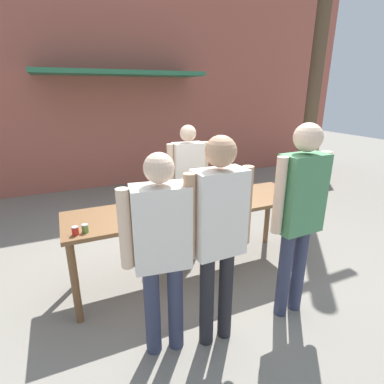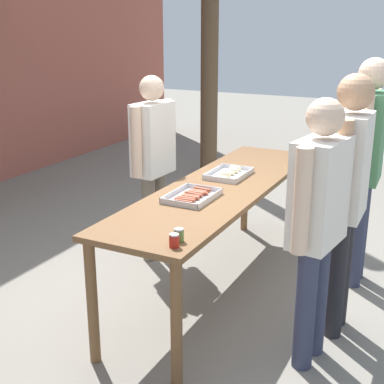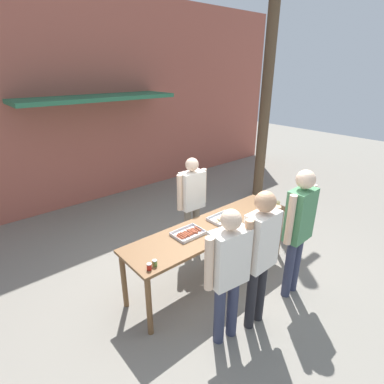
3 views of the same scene
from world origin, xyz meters
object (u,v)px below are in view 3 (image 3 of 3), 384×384
at_px(food_tray_sausages, 188,233).
at_px(person_server_behind_table, 192,197).
at_px(beer_cup, 277,205).
at_px(person_customer_holding_hotdog, 228,267).
at_px(person_customer_with_cup, 299,223).
at_px(condiment_jar_ketchup, 155,263).
at_px(person_customer_waiting_in_line, 260,249).
at_px(food_tray_buns, 223,218).
at_px(condiment_jar_mustard, 149,267).
at_px(utility_pole, 267,83).

height_order(food_tray_sausages, person_server_behind_table, person_server_behind_table).
height_order(beer_cup, person_server_behind_table, person_server_behind_table).
height_order(food_tray_sausages, person_customer_holding_hotdog, person_customer_holding_hotdog).
relative_size(person_customer_holding_hotdog, person_customer_with_cup, 0.92).
xyz_separation_m(condiment_jar_ketchup, beer_cup, (2.36, -0.00, 0.02)).
bearing_deg(condiment_jar_ketchup, person_customer_waiting_in_line, -38.84).
relative_size(person_server_behind_table, person_customer_waiting_in_line, 0.93).
height_order(food_tray_buns, beer_cup, beer_cup).
bearing_deg(person_server_behind_table, condiment_jar_mustard, -142.83).
bearing_deg(person_customer_holding_hotdog, person_customer_with_cup, -174.94).
distance_m(food_tray_buns, beer_cup, 0.99).
bearing_deg(food_tray_sausages, person_customer_with_cup, -45.06).
bearing_deg(food_tray_buns, person_customer_with_cup, -71.44).
height_order(beer_cup, person_customer_with_cup, person_customer_with_cup).
xyz_separation_m(food_tray_buns, person_server_behind_table, (0.02, 0.74, 0.09)).
relative_size(person_customer_with_cup, person_customer_waiting_in_line, 1.03).
distance_m(person_customer_waiting_in_line, utility_pole, 4.53).
bearing_deg(condiment_jar_mustard, food_tray_sausages, 20.35).
relative_size(food_tray_sausages, beer_cup, 3.87).
distance_m(food_tray_sausages, condiment_jar_mustard, 0.88).
height_order(condiment_jar_mustard, beer_cup, beer_cup).
relative_size(condiment_jar_mustard, utility_pole, 0.02).
height_order(condiment_jar_mustard, condiment_jar_ketchup, same).
distance_m(food_tray_sausages, condiment_jar_ketchup, 0.79).
height_order(food_tray_sausages, condiment_jar_ketchup, condiment_jar_ketchup).
bearing_deg(condiment_jar_ketchup, food_tray_sausages, 21.44).
xyz_separation_m(beer_cup, utility_pole, (1.94, 1.83, 1.72)).
xyz_separation_m(condiment_jar_mustard, person_customer_holding_hotdog, (0.58, -0.66, 0.09)).
height_order(food_tray_buns, person_customer_holding_hotdog, person_customer_holding_hotdog).
distance_m(condiment_jar_mustard, person_customer_holding_hotdog, 0.88).
distance_m(person_customer_holding_hotdog, utility_pole, 4.85).
distance_m(food_tray_buns, condiment_jar_ketchup, 1.44).
height_order(person_server_behind_table, person_customer_waiting_in_line, person_customer_waiting_in_line).
xyz_separation_m(beer_cup, person_server_behind_table, (-0.92, 1.03, 0.06)).
relative_size(condiment_jar_mustard, person_customer_with_cup, 0.04).
distance_m(beer_cup, utility_pole, 3.17).
bearing_deg(person_customer_waiting_in_line, food_tray_buns, -116.09).
bearing_deg(utility_pole, food_tray_sausages, -156.68).
bearing_deg(condiment_jar_ketchup, person_customer_with_cup, -22.63).
height_order(food_tray_sausages, person_customer_with_cup, person_customer_with_cup).
relative_size(person_server_behind_table, person_customer_with_cup, 0.90).
height_order(person_customer_holding_hotdog, utility_pole, utility_pole).
relative_size(person_customer_with_cup, utility_pole, 0.36).
height_order(food_tray_sausages, utility_pole, utility_pole).
height_order(condiment_jar_mustard, person_customer_holding_hotdog, person_customer_holding_hotdog).
relative_size(condiment_jar_mustard, person_server_behind_table, 0.05).
height_order(person_customer_waiting_in_line, utility_pole, utility_pole).
distance_m(food_tray_sausages, food_tray_buns, 0.68).
height_order(food_tray_sausages, condiment_jar_mustard, condiment_jar_mustard).
distance_m(food_tray_buns, condiment_jar_mustard, 1.53).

